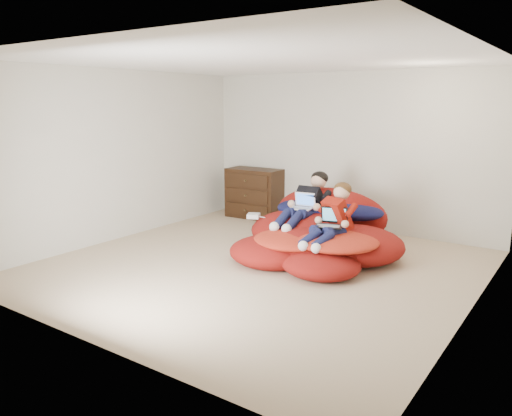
{
  "coord_description": "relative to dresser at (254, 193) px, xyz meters",
  "views": [
    {
      "loc": [
        3.38,
        -4.93,
        2.02
      ],
      "look_at": [
        -0.16,
        0.19,
        0.7
      ],
      "focal_mm": 35.0,
      "sensor_mm": 36.0,
      "label": 1
    }
  ],
  "objects": [
    {
      "name": "room_shell",
      "position": [
        1.62,
        -2.24,
        -0.22
      ],
      "size": [
        5.1,
        5.1,
        2.77
      ],
      "color": "tan",
      "rests_on": "ground"
    },
    {
      "name": "dresser",
      "position": [
        0.0,
        0.0,
        0.0
      ],
      "size": [
        0.99,
        0.57,
        0.87
      ],
      "color": "black",
      "rests_on": "ground"
    },
    {
      "name": "beanbag_pile",
      "position": [
        1.96,
        -1.26,
        -0.18
      ],
      "size": [
        2.27,
        2.31,
        0.87
      ],
      "color": "maroon",
      "rests_on": "ground"
    },
    {
      "name": "cream_pillow",
      "position": [
        1.54,
        -0.44,
        0.18
      ],
      "size": [
        0.49,
        0.31,
        0.31
      ],
      "primitive_type": "ellipsoid",
      "color": "silver",
      "rests_on": "beanbag_pile"
    },
    {
      "name": "older_boy",
      "position": [
        1.67,
        -1.08,
        0.23
      ],
      "size": [
        0.36,
        1.26,
        0.69
      ],
      "color": "black",
      "rests_on": "beanbag_pile"
    },
    {
      "name": "younger_boy",
      "position": [
        2.32,
        -1.6,
        0.2
      ],
      "size": [
        0.41,
        1.03,
        0.72
      ],
      "color": "#9F1B0E",
      "rests_on": "beanbag_pile"
    },
    {
      "name": "laptop_white",
      "position": [
        1.67,
        -1.21,
        0.19
      ],
      "size": [
        0.32,
        0.29,
        0.22
      ],
      "color": "white",
      "rests_on": "older_boy"
    },
    {
      "name": "laptop_black",
      "position": [
        2.32,
        -1.65,
        0.13
      ],
      "size": [
        0.39,
        0.42,
        0.24
      ],
      "color": "black",
      "rests_on": "younger_boy"
    },
    {
      "name": "power_adapter",
      "position": [
        0.99,
        -1.43,
        -0.02
      ],
      "size": [
        0.22,
        0.22,
        0.06
      ],
      "primitive_type": "cube",
      "rotation": [
        0.0,
        0.0,
        0.42
      ],
      "color": "white",
      "rests_on": "beanbag_pile"
    }
  ]
}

